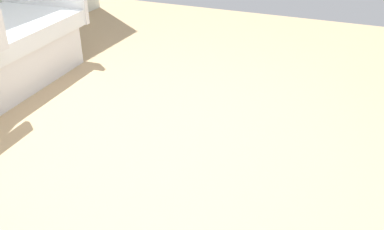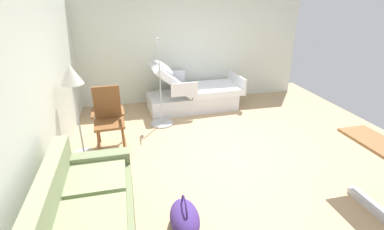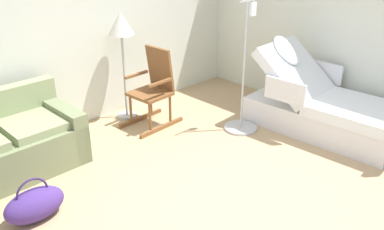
% 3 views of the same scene
% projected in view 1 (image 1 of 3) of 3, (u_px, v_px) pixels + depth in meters
% --- Properties ---
extents(ground_plane, '(6.41, 6.41, 0.00)m').
position_uv_depth(ground_plane, '(197.00, 138.00, 2.87)').
color(ground_plane, tan).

